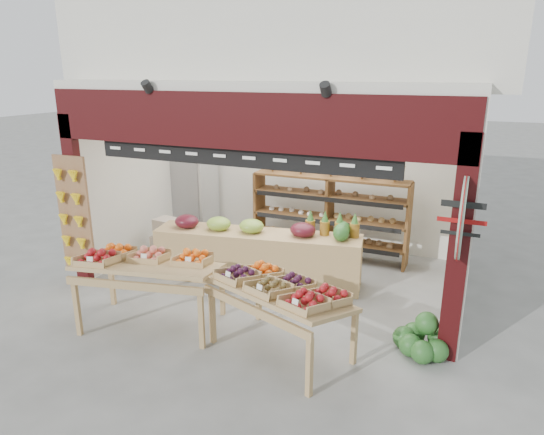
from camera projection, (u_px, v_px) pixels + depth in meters
The scene contains 11 objects.
ground at pixel (269, 284), 7.69m from camera, with size 60.00×60.00×0.00m, color slate.
shop_structure at pixel (307, 28), 7.97m from camera, with size 6.36×5.12×5.40m.
banana_board at pixel (73, 217), 7.37m from camera, with size 0.60×0.15×1.80m.
gift_sign at pixel (462, 218), 5.13m from camera, with size 0.04×0.93×0.92m.
back_shelving at pixel (330, 198), 8.54m from camera, with size 2.80×0.46×1.75m.
refrigerator at pixel (195, 189), 9.85m from camera, with size 0.73×0.73×1.87m, color silver.
cardboard_stack at pixel (178, 245), 8.61m from camera, with size 1.06×0.77×0.74m.
mid_counter at pixel (257, 254), 7.70m from camera, with size 3.32×1.19×1.03m.
display_table_left at pixel (143, 262), 6.31m from camera, with size 1.93×1.34×1.11m.
display_table_right at pixel (281, 290), 5.59m from camera, with size 1.86×1.42×1.05m.
watermelon_pile at pixel (422, 340), 5.76m from camera, with size 0.67×0.67×0.52m.
Camera 1 is at (2.84, -6.45, 3.24)m, focal length 32.00 mm.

